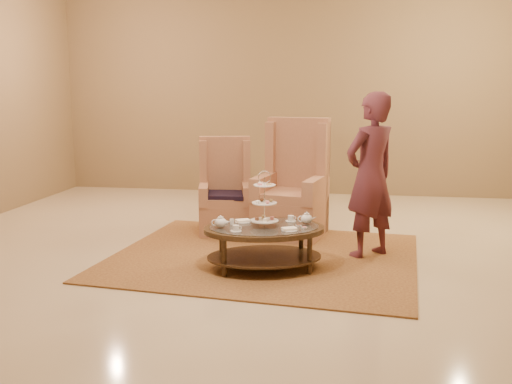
% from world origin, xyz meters
% --- Properties ---
extents(ground, '(8.00, 8.00, 0.00)m').
position_xyz_m(ground, '(0.00, 0.00, 0.00)').
color(ground, beige).
rests_on(ground, ground).
extents(ceiling, '(8.00, 8.00, 0.02)m').
position_xyz_m(ceiling, '(0.00, 0.00, 0.00)').
color(ceiling, white).
rests_on(ceiling, ground).
extents(wall_back, '(8.00, 0.04, 3.50)m').
position_xyz_m(wall_back, '(0.00, 4.00, 1.75)').
color(wall_back, olive).
rests_on(wall_back, ground).
extents(rug, '(3.39, 2.93, 0.02)m').
position_xyz_m(rug, '(0.03, 0.14, 0.01)').
color(rug, olive).
rests_on(rug, ground).
extents(tea_table, '(1.36, 1.10, 0.99)m').
position_xyz_m(tea_table, '(0.09, -0.28, 0.36)').
color(tea_table, black).
rests_on(tea_table, ground).
extents(armchair_left, '(0.76, 0.78, 1.18)m').
position_xyz_m(armchair_left, '(-0.61, 1.18, 0.40)').
color(armchair_left, '#AD7351').
rests_on(armchair_left, ground).
extents(armchair_right, '(0.91, 0.93, 1.42)m').
position_xyz_m(armchair_right, '(0.24, 1.14, 0.48)').
color(armchair_right, '#AD7351').
rests_on(armchair_right, ground).
extents(person, '(0.75, 0.73, 1.73)m').
position_xyz_m(person, '(1.12, 0.35, 0.87)').
color(person, '#53232C').
rests_on(person, ground).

